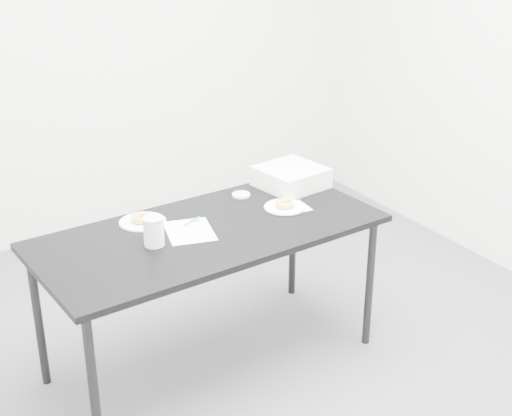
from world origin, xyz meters
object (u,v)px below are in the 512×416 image
pen (192,221)px  plate_near (285,207)px  coffee_cup (154,231)px  bakery_box (291,177)px  table (210,240)px  donut_near (285,204)px  donut_far (142,218)px  plate_far (143,222)px  scorecard (190,231)px

pen → plate_near: (0.48, -0.08, -0.00)m
coffee_cup → bakery_box: coffee_cup is taller
table → donut_near: size_ratio=17.29×
donut_far → bakery_box: (0.87, 0.03, 0.03)m
donut_near → donut_far: same height
plate_near → plate_far: size_ratio=0.93×
pen → table: bearing=-99.8°
table → pen: size_ratio=13.57×
donut_near → plate_far: bearing=163.2°
pen → coffee_cup: coffee_cup is taller
donut_near → bakery_box: bearing=51.0°
donut_far → plate_near: bearing=-16.8°
coffee_cup → pen: bearing=28.2°
table → plate_far: size_ratio=7.53×
scorecard → bakery_box: bakery_box is taller
plate_near → plate_far: (-0.68, 0.20, -0.00)m
plate_near → donut_far: size_ratio=1.98×
plate_near → coffee_cup: coffee_cup is taller
pen → donut_far: 0.24m
donut_near → plate_far: 0.71m
donut_near → coffee_cup: bearing=-175.9°
table → plate_near: bearing=-1.0°
pen → plate_far: 0.24m
coffee_cup → bakery_box: 0.96m
scorecard → coffee_cup: size_ratio=1.97×
donut_near → plate_far: (-0.68, 0.20, -0.02)m
donut_near → bakery_box: size_ratio=0.31×
scorecard → bakery_box: (0.72, 0.24, 0.05)m
plate_far → donut_far: size_ratio=2.13×
plate_near → coffee_cup: size_ratio=1.53×
table → scorecard: (-0.09, 0.02, 0.06)m
donut_far → coffee_cup: size_ratio=0.78×
bakery_box → coffee_cup: bearing=-171.3°
table → donut_far: donut_far is taller
scorecard → plate_far: (-0.15, 0.21, 0.00)m
pen → plate_near: size_ratio=0.60×
table → scorecard: 0.11m
table → scorecard: scorecard is taller
coffee_cup → donut_near: bearing=4.1°
coffee_cup → plate_far: bearing=79.1°
scorecard → plate_near: 0.53m
scorecard → donut_near: size_ratio=2.74×
scorecard → donut_near: 0.53m
scorecard → pen: size_ratio=2.15×
scorecard → pen: 0.10m
scorecard → coffee_cup: bearing=-151.5°
pen → plate_near: pen is taller
plate_near → coffee_cup: (-0.73, -0.05, 0.06)m
donut_far → scorecard: bearing=-54.0°
table → plate_near: plate_near is taller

